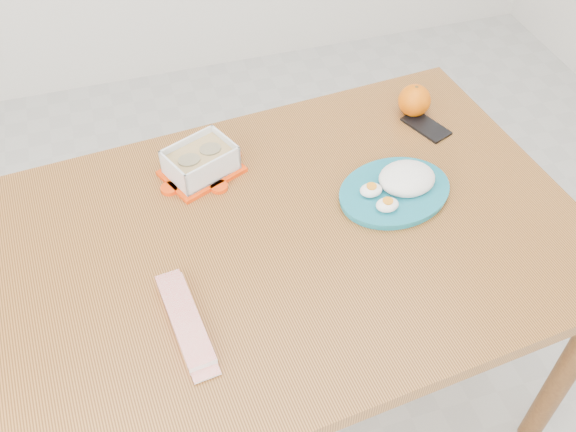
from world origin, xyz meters
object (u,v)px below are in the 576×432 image
object	(u,v)px
food_container	(201,162)
rice_plate	(399,186)
dining_table	(288,258)
orange_fruit	(414,100)
smartphone	(426,126)

from	to	relation	value
food_container	rice_plate	distance (m)	0.48
dining_table	food_container	xyz separation A→B (m)	(-0.14, 0.26, 0.12)
dining_table	food_container	distance (m)	0.32
rice_plate	orange_fruit	bearing A→B (deg)	47.06
food_container	orange_fruit	world-z (taller)	orange_fruit
dining_table	food_container	size ratio (longest dim) A/B	6.42
orange_fruit	rice_plate	bearing A→B (deg)	-121.21
dining_table	rice_plate	xyz separation A→B (m)	(0.29, 0.05, 0.11)
rice_plate	smartphone	size ratio (longest dim) A/B	2.52
dining_table	smartphone	distance (m)	0.54
food_container	smartphone	size ratio (longest dim) A/B	1.70
dining_table	rice_plate	size ratio (longest dim) A/B	4.35
dining_table	orange_fruit	xyz separation A→B (m)	(0.46, 0.32, 0.13)
food_container	rice_plate	xyz separation A→B (m)	(0.43, -0.21, -0.01)
food_container	smartphone	distance (m)	0.61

